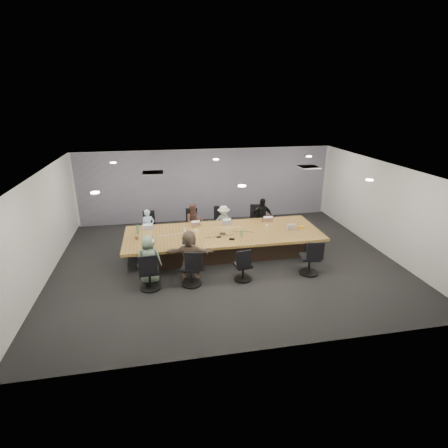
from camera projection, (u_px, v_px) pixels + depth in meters
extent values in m
cube|color=black|center=(226.00, 261.00, 10.56)|extent=(10.00, 8.00, 0.00)
cube|color=white|center=(227.00, 169.00, 9.60)|extent=(10.00, 8.00, 0.00)
cube|color=#BCBBB9|center=(207.00, 185.00, 13.77)|extent=(10.00, 0.00, 2.80)
cube|color=#BCBBB9|center=(269.00, 287.00, 6.39)|extent=(10.00, 0.00, 2.80)
cube|color=#BCBBB9|center=(41.00, 229.00, 9.21)|extent=(0.00, 8.00, 2.80)
cube|color=#BCBBB9|center=(383.00, 208.00, 10.95)|extent=(0.00, 8.00, 2.80)
cube|color=gray|center=(207.00, 185.00, 13.70)|extent=(9.80, 0.04, 2.80)
cube|color=#312218|center=(223.00, 245.00, 10.91)|extent=(4.80, 1.40, 0.66)
cube|color=olive|center=(223.00, 234.00, 10.78)|extent=(6.00, 2.20, 0.08)
imported|color=#A1C7E6|center=(148.00, 227.00, 11.67)|extent=(0.44, 0.30, 1.17)
cube|color=#B2B2B7|center=(148.00, 228.00, 11.10)|extent=(0.33, 0.24, 0.02)
imported|color=brown|center=(194.00, 222.00, 11.91)|extent=(0.67, 0.54, 1.30)
cube|color=#8C6647|center=(196.00, 225.00, 11.37)|extent=(0.33, 0.25, 0.02)
imported|color=#A8B7A6|center=(224.00, 222.00, 12.11)|extent=(0.78, 0.47, 1.17)
cube|color=#B2B2B7|center=(227.00, 223.00, 11.55)|extent=(0.33, 0.25, 0.02)
imported|color=black|center=(262.00, 217.00, 12.32)|extent=(0.80, 0.34, 1.36)
cube|color=#8C6647|center=(266.00, 220.00, 11.79)|extent=(0.34, 0.25, 0.02)
imported|color=slate|center=(149.00, 259.00, 9.16)|extent=(0.68, 0.47, 1.33)
cube|color=#8C6647|center=(149.00, 248.00, 9.64)|extent=(0.33, 0.23, 0.02)
imported|color=brown|center=(190.00, 255.00, 9.34)|extent=(1.34, 0.64, 1.39)
cube|color=#B2B2B7|center=(188.00, 245.00, 9.82)|extent=(0.37, 0.28, 0.02)
cylinder|color=#457F5C|center=(138.00, 229.00, 10.62)|extent=(0.08, 0.08, 0.27)
cylinder|color=#457F5C|center=(242.00, 233.00, 10.37)|extent=(0.08, 0.08, 0.24)
cylinder|color=silver|center=(185.00, 231.00, 10.58)|extent=(0.08, 0.08, 0.21)
cylinder|color=white|center=(196.00, 231.00, 10.73)|extent=(0.10, 0.10, 0.10)
cylinder|color=white|center=(267.00, 226.00, 11.18)|extent=(0.09, 0.09, 0.09)
cylinder|color=brown|center=(137.00, 238.00, 10.21)|extent=(0.11, 0.11, 0.10)
cube|color=black|center=(219.00, 237.00, 10.39)|extent=(0.16, 0.13, 0.03)
cube|color=black|center=(223.00, 234.00, 10.63)|extent=(0.18, 0.14, 0.03)
cube|color=black|center=(232.00, 239.00, 10.18)|extent=(0.16, 0.08, 0.06)
cube|color=#A28F7F|center=(291.00, 227.00, 11.02)|extent=(0.28, 0.18, 0.15)
cube|color=orange|center=(301.00, 227.00, 11.15)|extent=(0.23, 0.18, 0.04)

